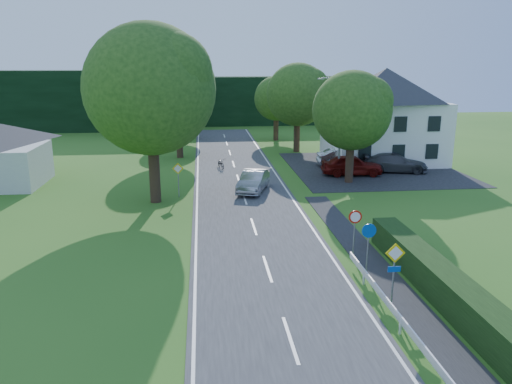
{
  "coord_description": "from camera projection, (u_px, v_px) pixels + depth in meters",
  "views": [
    {
      "loc": [
        -2.78,
        -8.84,
        9.15
      ],
      "look_at": [
        0.14,
        18.09,
        2.05
      ],
      "focal_mm": 35.0,
      "sensor_mm": 36.0,
      "label": 1
    }
  ],
  "objects": [
    {
      "name": "sign_priority_right",
      "position": [
        395.0,
        263.0,
        18.78
      ],
      "size": [
        0.78,
        0.09,
        2.59
      ],
      "color": "gray",
      "rests_on": "ground"
    },
    {
      "name": "line_edge_right",
      "position": [
        303.0,
        214.0,
        30.67
      ],
      "size": [
        0.12,
        80.0,
        0.01
      ],
      "primitive_type": "cube",
      "color": "white",
      "rests_on": "road"
    },
    {
      "name": "parked_car_silver_a",
      "position": [
        345.0,
        157.0,
        44.58
      ],
      "size": [
        4.99,
        1.97,
        1.62
      ],
      "primitive_type": "imported",
      "rotation": [
        0.0,
        0.0,
        1.52
      ],
      "color": "#BABABF",
      "rests_on": "parking_pad"
    },
    {
      "name": "streetlight",
      "position": [
        339.0,
        122.0,
        39.67
      ],
      "size": [
        2.03,
        0.18,
        8.0
      ],
      "color": "gray",
      "rests_on": "ground"
    },
    {
      "name": "parked_car_red",
      "position": [
        352.0,
        165.0,
        41.08
      ],
      "size": [
        5.11,
        2.38,
        1.69
      ],
      "primitive_type": "imported",
      "rotation": [
        0.0,
        0.0,
        1.49
      ],
      "color": "#670F0B",
      "rests_on": "parking_pad"
    },
    {
      "name": "tree_left_far",
      "position": [
        178.0,
        114.0,
        47.97
      ],
      "size": [
        7.0,
        7.0,
        8.58
      ],
      "primitive_type": null,
      "color": "#224615",
      "rests_on": "ground"
    },
    {
      "name": "tree_right_back",
      "position": [
        276.0,
        108.0,
        58.86
      ],
      "size": [
        6.2,
        6.2,
        7.56
      ],
      "primitive_type": null,
      "color": "#224615",
      "rests_on": "ground"
    },
    {
      "name": "tree_main",
      "position": [
        151.0,
        115.0,
        32.09
      ],
      "size": [
        9.4,
        9.4,
        11.64
      ],
      "primitive_type": null,
      "color": "#224615",
      "rests_on": "ground"
    },
    {
      "name": "line_edge_left",
      "position": [
        197.0,
        218.0,
        29.99
      ],
      "size": [
        0.12,
        80.0,
        0.01
      ],
      "primitive_type": "cube",
      "color": "white",
      "rests_on": "road"
    },
    {
      "name": "parked_car_grey",
      "position": [
        395.0,
        163.0,
        42.34
      ],
      "size": [
        5.68,
        3.2,
        1.55
      ],
      "primitive_type": "imported",
      "rotation": [
        0.0,
        0.0,
        1.37
      ],
      "color": "#46464A",
      "rests_on": "parking_pad"
    },
    {
      "name": "moving_car",
      "position": [
        253.0,
        181.0,
        35.97
      ],
      "size": [
        2.93,
        4.83,
        1.5
      ],
      "primitive_type": "imported",
      "rotation": [
        0.0,
        0.0,
        -0.32
      ],
      "color": "#9E9DA2",
      "rests_on": "road"
    },
    {
      "name": "house_white",
      "position": [
        384.0,
        114.0,
        46.08
      ],
      "size": [
        10.6,
        8.4,
        8.6
      ],
      "color": "white",
      "rests_on": "ground"
    },
    {
      "name": "treeline_left",
      "position": [
        12.0,
        101.0,
        66.8
      ],
      "size": [
        44.0,
        6.0,
        8.0
      ],
      "primitive_type": "cube",
      "color": "black",
      "rests_on": "ground"
    },
    {
      "name": "parking_pad",
      "position": [
        371.0,
        168.0,
        44.09
      ],
      "size": [
        14.0,
        16.0,
        0.04
      ],
      "primitive_type": "cube",
      "color": "black",
      "rests_on": "ground"
    },
    {
      "name": "sign_speed_limit",
      "position": [
        355.0,
        222.0,
        23.59
      ],
      "size": [
        0.64,
        0.11,
        2.37
      ],
      "color": "gray",
      "rests_on": "ground"
    },
    {
      "name": "treeline_right",
      "position": [
        274.0,
        101.0,
        74.53
      ],
      "size": [
        30.0,
        5.0,
        7.0
      ],
      "primitive_type": "cube",
      "color": "black",
      "rests_on": "ground"
    },
    {
      "name": "sign_roundabout",
      "position": [
        368.0,
        239.0,
        21.7
      ],
      "size": [
        0.64,
        0.08,
        2.37
      ],
      "color": "gray",
      "rests_on": "ground"
    },
    {
      "name": "tree_right_far",
      "position": [
        297.0,
        108.0,
        51.08
      ],
      "size": [
        7.4,
        7.4,
        9.09
      ],
      "primitive_type": null,
      "color": "#224615",
      "rests_on": "ground"
    },
    {
      "name": "tree_right_mid",
      "position": [
        351.0,
        128.0,
        37.84
      ],
      "size": [
        7.0,
        7.0,
        8.58
      ],
      "primitive_type": null,
      "color": "#224615",
      "rests_on": "ground"
    },
    {
      "name": "road",
      "position": [
        250.0,
        216.0,
        30.34
      ],
      "size": [
        7.0,
        80.0,
        0.04
      ],
      "primitive_type": "cube",
      "color": "#363538",
      "rests_on": "ground"
    },
    {
      "name": "motorcycle",
      "position": [
        221.0,
        163.0,
        43.83
      ],
      "size": [
        0.98,
        1.84,
        0.92
      ],
      "primitive_type": "imported",
      "rotation": [
        0.0,
        0.0,
        0.22
      ],
      "color": "black",
      "rests_on": "road"
    },
    {
      "name": "parasol",
      "position": [
        361.0,
        152.0,
        45.71
      ],
      "size": [
        2.91,
        2.94,
        2.1
      ],
      "primitive_type": "imported",
      "rotation": [
        0.0,
        0.0,
        -0.32
      ],
      "color": "red",
      "rests_on": "parking_pad"
    },
    {
      "name": "sign_priority_left",
      "position": [
        178.0,
        173.0,
        34.23
      ],
      "size": [
        0.78,
        0.09,
        2.44
      ],
      "color": "gray",
      "rests_on": "ground"
    },
    {
      "name": "line_centre",
      "position": [
        250.0,
        216.0,
        30.33
      ],
      "size": [
        0.12,
        80.0,
        0.01
      ],
      "primitive_type": null,
      "color": "white",
      "rests_on": "road"
    },
    {
      "name": "tree_left_back",
      "position": [
        187.0,
        106.0,
        59.63
      ],
      "size": [
        6.6,
        6.6,
        8.07
      ],
      "primitive_type": null,
      "color": "#224615",
      "rests_on": "ground"
    }
  ]
}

